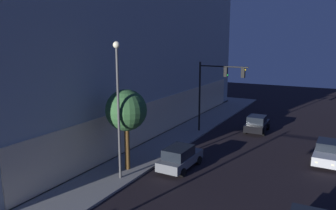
{
  "coord_description": "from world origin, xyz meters",
  "views": [
    {
      "loc": [
        -10.09,
        -5.25,
        9.06
      ],
      "look_at": [
        6.4,
        3.68,
        5.35
      ],
      "focal_mm": 34.67,
      "sensor_mm": 36.0,
      "label": 1
    }
  ],
  "objects_px": {
    "street_lamp_sidewalk": "(118,96)",
    "car_grey": "(180,157)",
    "sidewalk_tree": "(126,111)",
    "car_black": "(257,124)",
    "traffic_light_far_corner": "(216,83)",
    "car_silver": "(327,152)",
    "modern_building": "(65,39)"
  },
  "relations": [
    {
      "from": "car_grey",
      "to": "car_silver",
      "type": "height_order",
      "value": "car_grey"
    },
    {
      "from": "sidewalk_tree",
      "to": "car_black",
      "type": "relative_size",
      "value": 1.39
    },
    {
      "from": "modern_building",
      "to": "traffic_light_far_corner",
      "type": "bearing_deg",
      "value": -83.5
    },
    {
      "from": "sidewalk_tree",
      "to": "car_black",
      "type": "height_order",
      "value": "sidewalk_tree"
    },
    {
      "from": "modern_building",
      "to": "street_lamp_sidewalk",
      "type": "distance_m",
      "value": 19.65
    },
    {
      "from": "sidewalk_tree",
      "to": "car_silver",
      "type": "height_order",
      "value": "sidewalk_tree"
    },
    {
      "from": "traffic_light_far_corner",
      "to": "car_grey",
      "type": "xyz_separation_m",
      "value": [
        -9.55,
        -0.86,
        -4.26
      ]
    },
    {
      "from": "traffic_light_far_corner",
      "to": "sidewalk_tree",
      "type": "bearing_deg",
      "value": 169.25
    },
    {
      "from": "sidewalk_tree",
      "to": "street_lamp_sidewalk",
      "type": "bearing_deg",
      "value": -162.24
    },
    {
      "from": "modern_building",
      "to": "car_silver",
      "type": "relative_size",
      "value": 8.71
    },
    {
      "from": "modern_building",
      "to": "traffic_light_far_corner",
      "type": "relative_size",
      "value": 5.72
    },
    {
      "from": "traffic_light_far_corner",
      "to": "sidewalk_tree",
      "type": "xyz_separation_m",
      "value": [
        -11.7,
        2.22,
        -0.72
      ]
    },
    {
      "from": "modern_building",
      "to": "sidewalk_tree",
      "type": "xyz_separation_m",
      "value": [
        -9.71,
        -15.25,
        -4.97
      ]
    },
    {
      "from": "street_lamp_sidewalk",
      "to": "car_grey",
      "type": "relative_size",
      "value": 2.06
    },
    {
      "from": "street_lamp_sidewalk",
      "to": "car_silver",
      "type": "distance_m",
      "value": 16.37
    },
    {
      "from": "traffic_light_far_corner",
      "to": "sidewalk_tree",
      "type": "relative_size",
      "value": 1.22
    },
    {
      "from": "car_grey",
      "to": "car_silver",
      "type": "distance_m",
      "value": 11.34
    },
    {
      "from": "car_grey",
      "to": "car_silver",
      "type": "relative_size",
      "value": 0.95
    },
    {
      "from": "car_silver",
      "to": "car_black",
      "type": "bearing_deg",
      "value": 48.8
    },
    {
      "from": "modern_building",
      "to": "car_grey",
      "type": "distance_m",
      "value": 21.57
    },
    {
      "from": "car_silver",
      "to": "car_black",
      "type": "xyz_separation_m",
      "value": [
        5.87,
        6.71,
        0.05
      ]
    },
    {
      "from": "car_silver",
      "to": "car_black",
      "type": "relative_size",
      "value": 1.11
    },
    {
      "from": "car_grey",
      "to": "car_silver",
      "type": "xyz_separation_m",
      "value": [
        6.5,
        -9.29,
        -0.04
      ]
    },
    {
      "from": "traffic_light_far_corner",
      "to": "car_grey",
      "type": "height_order",
      "value": "traffic_light_far_corner"
    },
    {
      "from": "sidewalk_tree",
      "to": "car_grey",
      "type": "xyz_separation_m",
      "value": [
        2.15,
        -3.08,
        -3.53
      ]
    },
    {
      "from": "traffic_light_far_corner",
      "to": "car_black",
      "type": "height_order",
      "value": "traffic_light_far_corner"
    },
    {
      "from": "street_lamp_sidewalk",
      "to": "sidewalk_tree",
      "type": "xyz_separation_m",
      "value": [
        1.49,
        0.48,
        -1.29
      ]
    },
    {
      "from": "traffic_light_far_corner",
      "to": "car_black",
      "type": "relative_size",
      "value": 1.69
    },
    {
      "from": "car_silver",
      "to": "modern_building",
      "type": "bearing_deg",
      "value": 87.8
    },
    {
      "from": "sidewalk_tree",
      "to": "car_silver",
      "type": "relative_size",
      "value": 1.25
    },
    {
      "from": "car_black",
      "to": "street_lamp_sidewalk",
      "type": "bearing_deg",
      "value": 162.06
    },
    {
      "from": "traffic_light_far_corner",
      "to": "car_silver",
      "type": "height_order",
      "value": "traffic_light_far_corner"
    }
  ]
}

